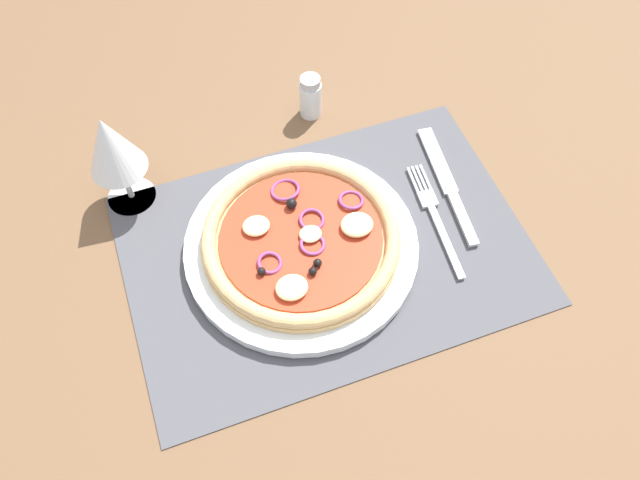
% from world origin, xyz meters
% --- Properties ---
extents(ground_plane, '(1.90, 1.40, 0.02)m').
position_xyz_m(ground_plane, '(0.00, 0.00, -0.01)').
color(ground_plane, brown).
extents(placemat, '(0.50, 0.35, 0.00)m').
position_xyz_m(placemat, '(0.00, 0.00, 0.00)').
color(placemat, '#4C4C51').
rests_on(placemat, ground_plane).
extents(plate, '(0.29, 0.29, 0.01)m').
position_xyz_m(plate, '(-0.03, 0.01, 0.01)').
color(plate, white).
rests_on(plate, placemat).
extents(pizza, '(0.25, 0.25, 0.03)m').
position_xyz_m(pizza, '(-0.03, 0.01, 0.03)').
color(pizza, tan).
rests_on(pizza, plate).
extents(fork, '(0.03, 0.18, 0.00)m').
position_xyz_m(fork, '(0.15, 0.00, 0.01)').
color(fork, silver).
rests_on(fork, placemat).
extents(knife, '(0.04, 0.20, 0.01)m').
position_xyz_m(knife, '(0.19, 0.04, 0.01)').
color(knife, silver).
rests_on(knife, placemat).
extents(wine_glass, '(0.07, 0.07, 0.15)m').
position_xyz_m(wine_glass, '(-0.22, 0.17, 0.10)').
color(wine_glass, silver).
rests_on(wine_glass, ground_plane).
extents(pepper_shaker, '(0.03, 0.03, 0.07)m').
position_xyz_m(pepper_shaker, '(0.06, 0.23, 0.03)').
color(pepper_shaker, silver).
rests_on(pepper_shaker, ground_plane).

